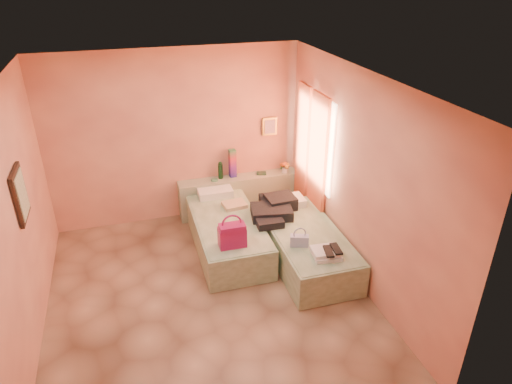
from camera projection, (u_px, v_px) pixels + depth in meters
ground at (209, 297)px, 5.94m from camera, size 4.50×4.50×0.00m
room_walls at (209, 152)px, 5.66m from camera, size 4.02×4.51×2.81m
headboard_ledge at (239, 194)px, 7.83m from camera, size 2.05×0.30×0.65m
bed_left at (227, 233)px, 6.85m from camera, size 0.92×2.01×0.50m
bed_right at (305, 246)px, 6.55m from camera, size 0.92×2.01×0.50m
water_bottle at (220, 171)px, 7.58m from camera, size 0.10×0.10×0.28m
rainbow_box at (232, 163)px, 7.60m from camera, size 0.12×0.12×0.48m
small_dish at (214, 180)px, 7.55m from camera, size 0.14×0.14×0.03m
green_book at (261, 173)px, 7.79m from camera, size 0.18×0.15×0.03m
flower_vase at (285, 166)px, 7.80m from camera, size 0.21×0.21×0.23m
magenta_handbag at (232, 235)px, 6.04m from camera, size 0.36×0.21×0.34m
khaki_garment at (235, 205)px, 7.07m from camera, size 0.38×0.32×0.06m
clothes_pile at (275, 210)px, 6.78m from camera, size 0.67×0.67×0.19m
blue_handbag at (299, 241)px, 6.07m from camera, size 0.27×0.18×0.16m
towel_stack at (327, 253)px, 5.86m from camera, size 0.38×0.34×0.10m
sandal_pair at (333, 251)px, 5.81m from camera, size 0.24×0.29×0.03m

